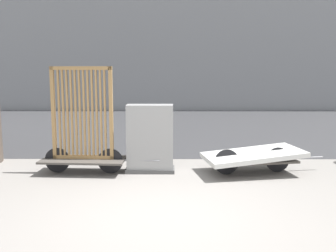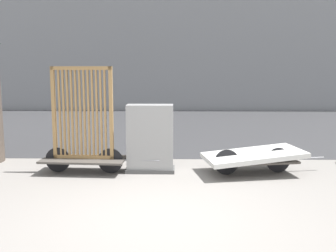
% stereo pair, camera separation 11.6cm
% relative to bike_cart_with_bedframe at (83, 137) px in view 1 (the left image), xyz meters
% --- Properties ---
extents(ground_plane, '(60.00, 60.00, 0.00)m').
position_rel_bike_cart_with_bedframe_xyz_m(ground_plane, '(1.69, -2.35, -0.74)').
color(ground_plane, gray).
extents(road_strip, '(56.00, 10.29, 0.01)m').
position_rel_bike_cart_with_bedframe_xyz_m(road_strip, '(1.69, 6.36, -0.73)').
color(road_strip, '#38383A').
rests_on(road_strip, ground_plane).
extents(bike_cart_with_bedframe, '(2.39, 0.85, 2.13)m').
position_rel_bike_cart_with_bedframe_xyz_m(bike_cart_with_bedframe, '(0.00, 0.00, 0.00)').
color(bike_cart_with_bedframe, '#4C4742').
rests_on(bike_cart_with_bedframe, ground_plane).
extents(bike_cart_with_mattress, '(2.55, 1.40, 0.51)m').
position_rel_bike_cart_with_bedframe_xyz_m(bike_cart_with_mattress, '(3.40, 0.00, -0.39)').
color(bike_cart_with_mattress, '#4C4742').
rests_on(bike_cart_with_mattress, ground_plane).
extents(utility_cabinet, '(0.99, 0.45, 1.37)m').
position_rel_bike_cart_with_bedframe_xyz_m(utility_cabinet, '(1.33, 0.12, -0.09)').
color(utility_cabinet, '#4C4C4C').
rests_on(utility_cabinet, ground_plane).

